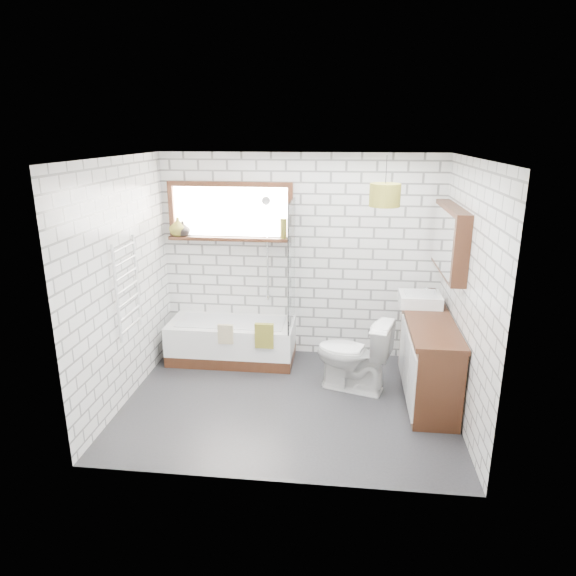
# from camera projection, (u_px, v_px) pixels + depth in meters

# --- Properties ---
(floor) EXTENTS (3.40, 2.60, 0.01)m
(floor) POSITION_uv_depth(u_px,v_px,m) (288.00, 402.00, 5.42)
(floor) COLOR #232326
(floor) RESTS_ON ground
(ceiling) EXTENTS (3.40, 2.60, 0.01)m
(ceiling) POSITION_uv_depth(u_px,v_px,m) (288.00, 157.00, 4.68)
(ceiling) COLOR white
(ceiling) RESTS_ON ground
(wall_back) EXTENTS (3.40, 0.01, 2.50)m
(wall_back) POSITION_uv_depth(u_px,v_px,m) (300.00, 257.00, 6.29)
(wall_back) COLOR white
(wall_back) RESTS_ON ground
(wall_front) EXTENTS (3.40, 0.01, 2.50)m
(wall_front) POSITION_uv_depth(u_px,v_px,m) (268.00, 339.00, 3.81)
(wall_front) COLOR white
(wall_front) RESTS_ON ground
(wall_left) EXTENTS (0.01, 2.60, 2.50)m
(wall_left) POSITION_uv_depth(u_px,v_px,m) (123.00, 283.00, 5.23)
(wall_left) COLOR white
(wall_left) RESTS_ON ground
(wall_right) EXTENTS (0.01, 2.60, 2.50)m
(wall_right) POSITION_uv_depth(u_px,v_px,m) (467.00, 294.00, 4.86)
(wall_right) COLOR white
(wall_right) RESTS_ON ground
(window) EXTENTS (1.52, 0.16, 0.68)m
(window) POSITION_uv_depth(u_px,v_px,m) (230.00, 212.00, 6.18)
(window) COLOR black
(window) RESTS_ON wall_back
(towel_radiator) EXTENTS (0.06, 0.52, 1.00)m
(towel_radiator) POSITION_uv_depth(u_px,v_px,m) (127.00, 288.00, 5.24)
(towel_radiator) COLOR white
(towel_radiator) RESTS_ON wall_left
(mirror_cabinet) EXTENTS (0.16, 1.20, 0.70)m
(mirror_cabinet) POSITION_uv_depth(u_px,v_px,m) (450.00, 240.00, 5.33)
(mirror_cabinet) COLOR black
(mirror_cabinet) RESTS_ON wall_right
(shower_riser) EXTENTS (0.02, 0.02, 1.30)m
(shower_riser) POSITION_uv_depth(u_px,v_px,m) (267.00, 249.00, 6.26)
(shower_riser) COLOR silver
(shower_riser) RESTS_ON wall_back
(bathtub) EXTENTS (1.53, 0.67, 0.49)m
(bathtub) POSITION_uv_depth(u_px,v_px,m) (232.00, 341.00, 6.35)
(bathtub) COLOR white
(bathtub) RESTS_ON floor
(shower_screen) EXTENTS (0.02, 0.72, 1.50)m
(shower_screen) POSITION_uv_depth(u_px,v_px,m) (292.00, 265.00, 5.97)
(shower_screen) COLOR white
(shower_screen) RESTS_ON bathtub
(towel_green) EXTENTS (0.22, 0.06, 0.30)m
(towel_green) POSITION_uv_depth(u_px,v_px,m) (264.00, 336.00, 5.91)
(towel_green) COLOR olive
(towel_green) RESTS_ON bathtub
(towel_beige) EXTENTS (0.18, 0.04, 0.23)m
(towel_beige) POSITION_uv_depth(u_px,v_px,m) (226.00, 334.00, 5.96)
(towel_beige) COLOR tan
(towel_beige) RESTS_ON bathtub
(vanity) EXTENTS (0.48, 1.50, 0.86)m
(vanity) POSITION_uv_depth(u_px,v_px,m) (428.00, 359.00, 5.42)
(vanity) COLOR black
(vanity) RESTS_ON floor
(basin) EXTENTS (0.45, 0.40, 0.13)m
(basin) POSITION_uv_depth(u_px,v_px,m) (420.00, 299.00, 5.76)
(basin) COLOR white
(basin) RESTS_ON vanity
(tap) EXTENTS (0.03, 0.03, 0.15)m
(tap) POSITION_uv_depth(u_px,v_px,m) (435.00, 295.00, 5.72)
(tap) COLOR silver
(tap) RESTS_ON vanity
(toilet) EXTENTS (0.67, 0.90, 0.82)m
(toilet) POSITION_uv_depth(u_px,v_px,m) (353.00, 354.00, 5.57)
(toilet) COLOR white
(toilet) RESTS_ON floor
(vase_olive) EXTENTS (0.26, 0.26, 0.23)m
(vase_olive) POSITION_uv_depth(u_px,v_px,m) (178.00, 228.00, 6.28)
(vase_olive) COLOR olive
(vase_olive) RESTS_ON window
(vase_dark) EXTENTS (0.20, 0.20, 0.18)m
(vase_dark) POSITION_uv_depth(u_px,v_px,m) (183.00, 230.00, 6.28)
(vase_dark) COLOR black
(vase_dark) RESTS_ON window
(bottle) EXTENTS (0.10, 0.10, 0.24)m
(bottle) POSITION_uv_depth(u_px,v_px,m) (283.00, 230.00, 6.14)
(bottle) COLOR olive
(bottle) RESTS_ON window
(pendant) EXTENTS (0.32, 0.32, 0.24)m
(pendant) POSITION_uv_depth(u_px,v_px,m) (385.00, 195.00, 5.30)
(pendant) COLOR olive
(pendant) RESTS_ON ceiling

